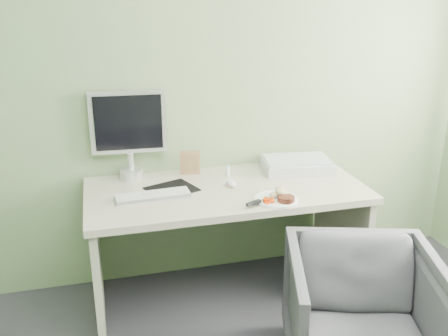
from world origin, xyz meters
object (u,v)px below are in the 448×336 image
object	(u,v)px
desk_chair	(362,318)
plate	(276,199)
monitor	(128,130)
desk	(226,216)
scanner	(297,165)

from	to	relation	value
desk_chair	plate	bearing A→B (deg)	130.46
monitor	desk_chair	bearing A→B (deg)	-45.91
monitor	desk	bearing A→B (deg)	-27.81
desk	plate	size ratio (longest dim) A/B	6.75
desk	scanner	world-z (taller)	scanner
desk	scanner	bearing A→B (deg)	18.68
desk	scanner	size ratio (longest dim) A/B	3.77
desk	desk_chair	world-z (taller)	desk
desk_chair	monitor	bearing A→B (deg)	147.69
plate	scanner	bearing A→B (deg)	55.21
plate	monitor	xyz separation A→B (m)	(-0.73, 0.57, 0.29)
scanner	desk_chair	distance (m)	1.08
plate	monitor	world-z (taller)	monitor
monitor	desk_chair	distance (m)	1.65
desk	plate	xyz separation A→B (m)	(0.21, -0.26, 0.19)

